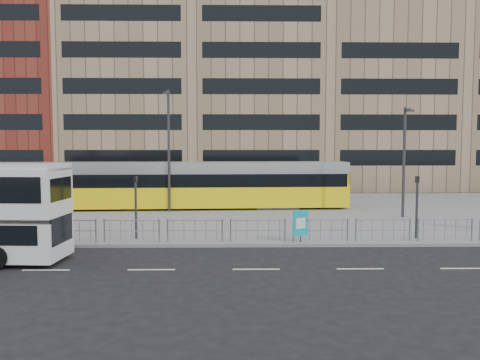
{
  "coord_description": "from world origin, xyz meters",
  "views": [
    {
      "loc": [
        1.11,
        -21.56,
        4.66
      ],
      "look_at": [
        1.53,
        6.0,
        2.73
      ],
      "focal_mm": 35.0,
      "sensor_mm": 36.0,
      "label": 1
    }
  ],
  "objects_px": {
    "pedestrian": "(49,209)",
    "traffic_light_east": "(417,199)",
    "traffic_light_west": "(136,199)",
    "lamp_post_west": "(169,146)",
    "ad_panel": "(301,224)",
    "tram": "(149,185)",
    "lamp_post_east": "(404,157)"
  },
  "relations": [
    {
      "from": "tram",
      "to": "pedestrian",
      "type": "relative_size",
      "value": 15.15
    },
    {
      "from": "tram",
      "to": "traffic_light_east",
      "type": "height_order",
      "value": "tram"
    },
    {
      "from": "lamp_post_east",
      "to": "tram",
      "type": "bearing_deg",
      "value": 165.36
    },
    {
      "from": "traffic_light_east",
      "to": "lamp_post_west",
      "type": "height_order",
      "value": "lamp_post_west"
    },
    {
      "from": "tram",
      "to": "lamp_post_east",
      "type": "height_order",
      "value": "lamp_post_east"
    },
    {
      "from": "pedestrian",
      "to": "lamp_post_west",
      "type": "distance_m",
      "value": 9.24
    },
    {
      "from": "lamp_post_west",
      "to": "lamp_post_east",
      "type": "relative_size",
      "value": 1.2
    },
    {
      "from": "lamp_post_west",
      "to": "lamp_post_east",
      "type": "xyz_separation_m",
      "value": [
        15.46,
        -3.02,
        -0.71
      ]
    },
    {
      "from": "tram",
      "to": "traffic_light_west",
      "type": "relative_size",
      "value": 9.43
    },
    {
      "from": "traffic_light_west",
      "to": "lamp_post_west",
      "type": "distance_m",
      "value": 10.18
    },
    {
      "from": "traffic_light_west",
      "to": "lamp_post_west",
      "type": "height_order",
      "value": "lamp_post_west"
    },
    {
      "from": "tram",
      "to": "traffic_light_east",
      "type": "xyz_separation_m",
      "value": [
        15.23,
        -11.43,
        0.25
      ]
    },
    {
      "from": "tram",
      "to": "traffic_light_east",
      "type": "bearing_deg",
      "value": -39.48
    },
    {
      "from": "tram",
      "to": "pedestrian",
      "type": "distance_m",
      "value": 8.63
    },
    {
      "from": "traffic_light_west",
      "to": "lamp_post_east",
      "type": "height_order",
      "value": "lamp_post_east"
    },
    {
      "from": "pedestrian",
      "to": "lamp_post_east",
      "type": "height_order",
      "value": "lamp_post_east"
    },
    {
      "from": "traffic_light_east",
      "to": "lamp_post_east",
      "type": "relative_size",
      "value": 0.44
    },
    {
      "from": "ad_panel",
      "to": "pedestrian",
      "type": "xyz_separation_m",
      "value": [
        -13.78,
        4.86,
        0.08
      ]
    },
    {
      "from": "traffic_light_east",
      "to": "pedestrian",
      "type": "bearing_deg",
      "value": 146.21
    },
    {
      "from": "pedestrian",
      "to": "traffic_light_east",
      "type": "bearing_deg",
      "value": -103.94
    },
    {
      "from": "tram",
      "to": "ad_panel",
      "type": "relative_size",
      "value": 19.25
    },
    {
      "from": "lamp_post_east",
      "to": "traffic_light_west",
      "type": "bearing_deg",
      "value": -156.62
    },
    {
      "from": "ad_panel",
      "to": "traffic_light_west",
      "type": "xyz_separation_m",
      "value": [
        -8.0,
        0.96,
        1.09
      ]
    },
    {
      "from": "traffic_light_east",
      "to": "lamp_post_west",
      "type": "xyz_separation_m",
      "value": [
        -13.57,
        9.97,
        2.64
      ]
    },
    {
      "from": "tram",
      "to": "traffic_light_east",
      "type": "relative_size",
      "value": 9.43
    },
    {
      "from": "ad_panel",
      "to": "traffic_light_east",
      "type": "height_order",
      "value": "traffic_light_east"
    },
    {
      "from": "tram",
      "to": "ad_panel",
      "type": "height_order",
      "value": "tram"
    },
    {
      "from": "tram",
      "to": "pedestrian",
      "type": "xyz_separation_m",
      "value": [
        -4.41,
        -7.38,
        -0.76
      ]
    },
    {
      "from": "pedestrian",
      "to": "lamp_post_west",
      "type": "height_order",
      "value": "lamp_post_west"
    },
    {
      "from": "ad_panel",
      "to": "pedestrian",
      "type": "distance_m",
      "value": 14.62
    },
    {
      "from": "traffic_light_east",
      "to": "lamp_post_east",
      "type": "bearing_deg",
      "value": 52.64
    },
    {
      "from": "traffic_light_east",
      "to": "tram",
      "type": "bearing_deg",
      "value": 120.98
    }
  ]
}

